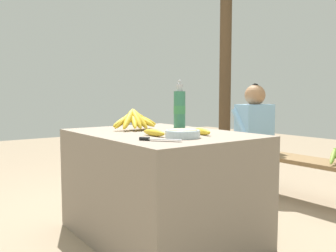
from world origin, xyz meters
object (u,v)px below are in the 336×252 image
object	(u,v)px
seated_vendor	(251,130)
serving_bowl	(183,133)
loose_banana_side	(202,131)
banana_bunch_ripe	(135,119)
loose_banana_front	(154,133)
knife	(154,139)
support_post_near	(225,62)
water_bottle	(180,109)
wooden_bench	(280,161)

from	to	relation	value
seated_vendor	serving_bowl	bearing A→B (deg)	124.08
loose_banana_side	seated_vendor	distance (m)	1.46
serving_bowl	banana_bunch_ripe	bearing A→B (deg)	177.56
loose_banana_front	knife	size ratio (longest dim) A/B	1.03
loose_banana_side	support_post_near	bearing A→B (deg)	130.88
loose_banana_side	serving_bowl	bearing A→B (deg)	-75.57
water_bottle	seated_vendor	bearing A→B (deg)	103.38
water_bottle	wooden_bench	size ratio (longest dim) A/B	0.19
loose_banana_front	support_post_near	xyz separation A→B (m)	(-1.36, 1.97, 0.62)
banana_bunch_ripe	knife	xyz separation A→B (m)	(0.57, -0.23, -0.06)
loose_banana_side	knife	bearing A→B (deg)	-79.95
banana_bunch_ripe	loose_banana_side	bearing A→B (deg)	18.34
support_post_near	serving_bowl	bearing A→B (deg)	-51.16
water_bottle	knife	world-z (taller)	water_bottle
knife	support_post_near	distance (m)	2.68
seated_vendor	loose_banana_front	bearing A→B (deg)	117.71
serving_bowl	seated_vendor	size ratio (longest dim) A/B	0.19
loose_banana_front	loose_banana_side	world-z (taller)	same
serving_bowl	wooden_bench	distance (m)	1.60
serving_bowl	loose_banana_side	distance (m)	0.19
loose_banana_front	seated_vendor	distance (m)	1.66
water_bottle	wooden_bench	xyz separation A→B (m)	(0.06, 1.13, -0.50)
loose_banana_front	loose_banana_side	size ratio (longest dim) A/B	1.08
serving_bowl	loose_banana_front	bearing A→B (deg)	-152.72
water_bottle	banana_bunch_ripe	bearing A→B (deg)	-100.18
water_bottle	support_post_near	world-z (taller)	support_post_near
knife	wooden_bench	world-z (taller)	knife
water_bottle	loose_banana_side	distance (m)	0.49
support_post_near	water_bottle	bearing A→B (deg)	-55.84
water_bottle	seated_vendor	size ratio (longest dim) A/B	0.34
serving_bowl	water_bottle	xyz separation A→B (m)	(-0.48, 0.36, 0.12)
banana_bunch_ripe	support_post_near	bearing A→B (deg)	117.60
knife	seated_vendor	xyz separation A→B (m)	(-0.77, 1.68, -0.11)
loose_banana_front	knife	bearing A→B (deg)	-33.93
knife	loose_banana_front	bearing A→B (deg)	109.32
serving_bowl	support_post_near	size ratio (longest dim) A/B	0.07
serving_bowl	loose_banana_front	size ratio (longest dim) A/B	0.97
serving_bowl	wooden_bench	xyz separation A→B (m)	(-0.42, 1.49, -0.39)
banana_bunch_ripe	support_post_near	size ratio (longest dim) A/B	0.14
wooden_bench	seated_vendor	world-z (taller)	seated_vendor
loose_banana_side	wooden_bench	bearing A→B (deg)	105.91
banana_bunch_ripe	water_bottle	world-z (taller)	water_bottle
loose_banana_side	seated_vendor	xyz separation A→B (m)	(-0.70, 1.28, -0.12)
serving_bowl	loose_banana_side	world-z (taller)	serving_bowl
banana_bunch_ripe	serving_bowl	size ratio (longest dim) A/B	1.96
knife	support_post_near	bearing A→B (deg)	89.58
water_bottle	seated_vendor	xyz separation A→B (m)	(-0.26, 1.10, -0.24)
banana_bunch_ripe	loose_banana_front	world-z (taller)	banana_bunch_ripe
water_bottle	knife	bearing A→B (deg)	-48.41
loose_banana_front	wooden_bench	size ratio (longest dim) A/B	0.11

